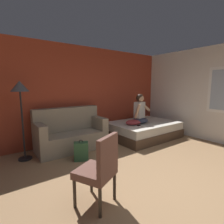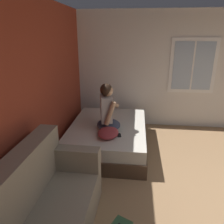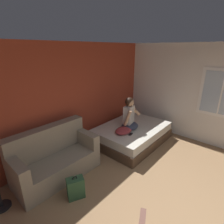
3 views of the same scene
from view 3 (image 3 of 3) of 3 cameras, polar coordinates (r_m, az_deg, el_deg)
The scene contains 7 objects.
wall_back_accent at distance 4.21m, azimuth -17.77°, elevation 2.53°, with size 11.02×0.16×2.70m, color #993823.
bed at distance 5.09m, azimuth 6.50°, elevation -7.08°, with size 2.06×1.51×0.48m.
couch at distance 3.95m, azimuth -18.18°, elevation -14.16°, with size 1.71×0.85×1.04m.
person_seated at distance 4.70m, azimuth 5.73°, elevation -1.40°, with size 0.61×0.55×0.88m.
backpack at distance 3.49m, azimuth -11.81°, elevation -23.09°, with size 0.35×0.32×0.46m.
throw_pillow at distance 4.55m, azimuth 3.78°, elevation -6.05°, with size 0.48×0.36×0.14m, color #993338.
cell_phone at distance 4.52m, azimuth 6.06°, elevation -7.23°, with size 0.07×0.14×0.01m, color black.
Camera 3 is at (-2.03, -0.33, 2.56)m, focal length 28.00 mm.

